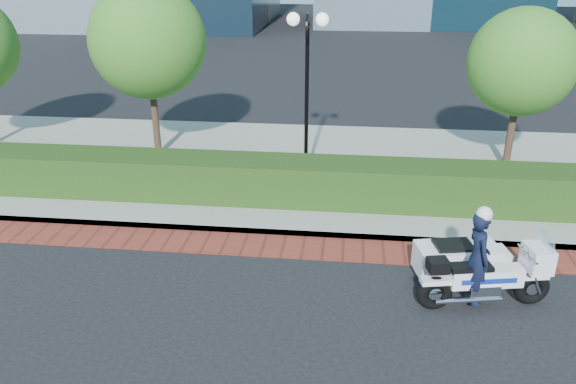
# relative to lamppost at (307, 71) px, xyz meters

# --- Properties ---
(ground) EXTENTS (120.00, 120.00, 0.00)m
(ground) POSITION_rel_lamppost_xyz_m (-1.00, -5.20, -2.96)
(ground) COLOR black
(ground) RESTS_ON ground
(brick_strip) EXTENTS (60.00, 1.00, 0.01)m
(brick_strip) POSITION_rel_lamppost_xyz_m (-1.00, -3.70, -2.95)
(brick_strip) COLOR maroon
(brick_strip) RESTS_ON ground
(sidewalk) EXTENTS (60.00, 8.00, 0.15)m
(sidewalk) POSITION_rel_lamppost_xyz_m (-1.00, 0.80, -2.88)
(sidewalk) COLOR gray
(sidewalk) RESTS_ON ground
(hedge_main) EXTENTS (18.00, 1.20, 1.00)m
(hedge_main) POSITION_rel_lamppost_xyz_m (-1.00, -1.60, -2.31)
(hedge_main) COLOR black
(hedge_main) RESTS_ON sidewalk
(lamppost) EXTENTS (1.02, 0.70, 4.21)m
(lamppost) POSITION_rel_lamppost_xyz_m (0.00, 0.00, 0.00)
(lamppost) COLOR black
(lamppost) RESTS_ON sidewalk
(tree_b) EXTENTS (3.20, 3.20, 4.89)m
(tree_b) POSITION_rel_lamppost_xyz_m (-4.50, 1.30, 0.48)
(tree_b) COLOR #332319
(tree_b) RESTS_ON sidewalk
(tree_c) EXTENTS (2.80, 2.80, 4.30)m
(tree_c) POSITION_rel_lamppost_xyz_m (5.50, 1.30, 0.09)
(tree_c) COLOR #332319
(tree_c) RESTS_ON sidewalk
(police_motorcycle) EXTENTS (2.36, 1.69, 1.92)m
(police_motorcycle) POSITION_rel_lamppost_xyz_m (3.36, -5.12, -2.30)
(police_motorcycle) COLOR black
(police_motorcycle) RESTS_ON ground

